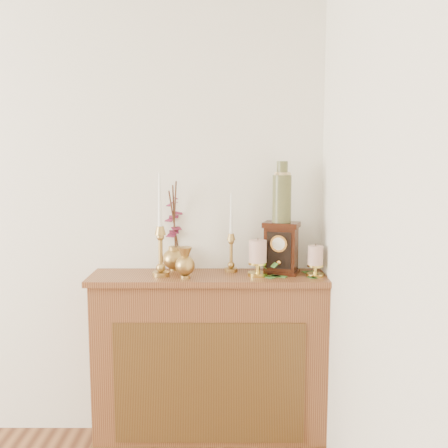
{
  "coord_description": "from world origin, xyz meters",
  "views": [
    {
      "loc": [
        1.48,
        -0.56,
        1.54
      ],
      "look_at": [
        1.47,
        2.05,
        1.2
      ],
      "focal_mm": 42.0,
      "sensor_mm": 36.0,
      "label": 1
    }
  ],
  "objects_px": {
    "ginger_jar": "(174,229)",
    "ceramic_vase": "(282,195)",
    "bud_vase": "(185,263)",
    "candlestick_center": "(231,246)",
    "candlestick_left": "(160,243)",
    "mantel_clock": "(281,248)"
  },
  "relations": [
    {
      "from": "candlestick_center",
      "to": "ceramic_vase",
      "type": "height_order",
      "value": "ceramic_vase"
    },
    {
      "from": "ceramic_vase",
      "to": "candlestick_left",
      "type": "bearing_deg",
      "value": -173.79
    },
    {
      "from": "mantel_clock",
      "to": "ceramic_vase",
      "type": "bearing_deg",
      "value": 90.0
    },
    {
      "from": "candlestick_left",
      "to": "ceramic_vase",
      "type": "xyz_separation_m",
      "value": [
        0.62,
        0.07,
        0.24
      ]
    },
    {
      "from": "candlestick_center",
      "to": "ceramic_vase",
      "type": "bearing_deg",
      "value": -9.21
    },
    {
      "from": "ceramic_vase",
      "to": "bud_vase",
      "type": "bearing_deg",
      "value": -165.67
    },
    {
      "from": "candlestick_center",
      "to": "ginger_jar",
      "type": "distance_m",
      "value": 0.33
    },
    {
      "from": "candlestick_center",
      "to": "bud_vase",
      "type": "distance_m",
      "value": 0.29
    },
    {
      "from": "candlestick_left",
      "to": "mantel_clock",
      "type": "xyz_separation_m",
      "value": [
        0.62,
        0.07,
        -0.04
      ]
    },
    {
      "from": "bud_vase",
      "to": "ginger_jar",
      "type": "xyz_separation_m",
      "value": [
        -0.08,
        0.24,
        0.14
      ]
    },
    {
      "from": "candlestick_center",
      "to": "bud_vase",
      "type": "relative_size",
      "value": 2.6
    },
    {
      "from": "candlestick_center",
      "to": "bud_vase",
      "type": "xyz_separation_m",
      "value": [
        -0.23,
        -0.17,
        -0.06
      ]
    },
    {
      "from": "candlestick_center",
      "to": "mantel_clock",
      "type": "relative_size",
      "value": 1.54
    },
    {
      "from": "ginger_jar",
      "to": "mantel_clock",
      "type": "relative_size",
      "value": 1.78
    },
    {
      "from": "ginger_jar",
      "to": "ceramic_vase",
      "type": "distance_m",
      "value": 0.61
    },
    {
      "from": "candlestick_left",
      "to": "mantel_clock",
      "type": "distance_m",
      "value": 0.63
    },
    {
      "from": "ceramic_vase",
      "to": "ginger_jar",
      "type": "bearing_deg",
      "value": 168.99
    },
    {
      "from": "candlestick_left",
      "to": "bud_vase",
      "type": "distance_m",
      "value": 0.17
    },
    {
      "from": "ginger_jar",
      "to": "ceramic_vase",
      "type": "xyz_separation_m",
      "value": [
        0.57,
        -0.11,
        0.19
      ]
    },
    {
      "from": "candlestick_left",
      "to": "ginger_jar",
      "type": "height_order",
      "value": "candlestick_left"
    },
    {
      "from": "ceramic_vase",
      "to": "candlestick_center",
      "type": "bearing_deg",
      "value": 170.79
    },
    {
      "from": "candlestick_left",
      "to": "ceramic_vase",
      "type": "relative_size",
      "value": 1.67
    }
  ]
}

